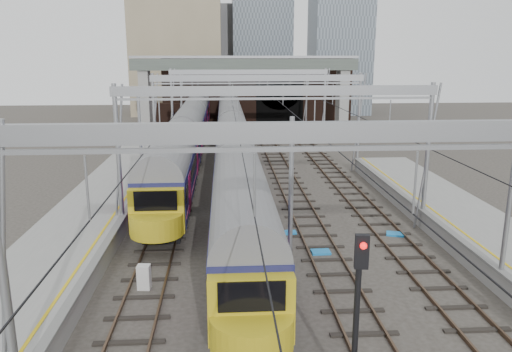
{
  "coord_description": "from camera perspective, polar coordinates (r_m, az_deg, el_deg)",
  "views": [
    {
      "loc": [
        -2.72,
        -17.7,
        9.41
      ],
      "look_at": [
        -0.87,
        10.93,
        2.4
      ],
      "focal_mm": 35.0,
      "sensor_mm": 36.0,
      "label": 1
    }
  ],
  "objects": [
    {
      "name": "city_skyline",
      "position": [
        88.68,
        -0.17,
        18.7
      ],
      "size": [
        37.5,
        27.5,
        60.0
      ],
      "color": "tan",
      "rests_on": "ground"
    },
    {
      "name": "equip_cover_a",
      "position": [
        24.75,
        7.41,
        -8.6
      ],
      "size": [
        0.93,
        0.67,
        0.11
      ],
      "primitive_type": "cube",
      "rotation": [
        0.0,
        0.0,
        0.03
      ],
      "color": "#1A7BC7",
      "rests_on": "ground"
    },
    {
      "name": "equip_cover_b",
      "position": [
        27.15,
        3.76,
        -6.46
      ],
      "size": [
        0.83,
        0.59,
        0.1
      ],
      "primitive_type": "cube",
      "rotation": [
        0.0,
        0.0,
        -0.01
      ],
      "color": "#1A7BC7",
      "rests_on": "ground"
    },
    {
      "name": "relay_cabinet",
      "position": [
        21.38,
        -12.68,
        -11.2
      ],
      "size": [
        0.55,
        0.47,
        1.03
      ],
      "primitive_type": "cube",
      "rotation": [
        0.0,
        0.0,
        -0.09
      ],
      "color": "silver",
      "rests_on": "ground"
    },
    {
      "name": "train_second",
      "position": [
        47.2,
        -7.67,
        5.13
      ],
      "size": [
        2.74,
        47.5,
        4.73
      ],
      "color": "black",
      "rests_on": "ground"
    },
    {
      "name": "train_main",
      "position": [
        44.43,
        -2.73,
        4.64
      ],
      "size": [
        2.66,
        61.57,
        4.62
      ],
      "color": "black",
      "rests_on": "ground"
    },
    {
      "name": "equip_cover_c",
      "position": [
        27.88,
        15.6,
        -6.4
      ],
      "size": [
        1.04,
        0.88,
        0.1
      ],
      "primitive_type": "cube",
      "rotation": [
        0.0,
        0.0,
        -0.32
      ],
      "color": "#1A7BC7",
      "rests_on": "ground"
    },
    {
      "name": "signal_near_left",
      "position": [
        21.51,
        -1.76,
        -3.95
      ],
      "size": [
        0.32,
        0.46,
        4.51
      ],
      "rotation": [
        0.0,
        0.0,
        0.03
      ],
      "color": "black",
      "rests_on": "ground"
    },
    {
      "name": "signal_near_centre",
      "position": [
        13.73,
        11.57,
        -13.71
      ],
      "size": [
        0.37,
        0.47,
        5.0
      ],
      "rotation": [
        0.0,
        0.0,
        -0.12
      ],
      "color": "black",
      "rests_on": "ground"
    },
    {
      "name": "retaining_wall",
      "position": [
        69.93,
        -0.32,
        9.57
      ],
      "size": [
        28.0,
        2.75,
        9.0
      ],
      "color": "black",
      "rests_on": "ground"
    },
    {
      "name": "overhead_line",
      "position": [
        39.38,
        0.28,
        9.59
      ],
      "size": [
        16.8,
        80.0,
        8.0
      ],
      "color": "gray",
      "rests_on": "ground"
    },
    {
      "name": "overbridge",
      "position": [
        63.79,
        -1.28,
        11.8
      ],
      "size": [
        28.0,
        3.0,
        9.25
      ],
      "color": "gray",
      "rests_on": "ground"
    },
    {
      "name": "ground",
      "position": [
        20.22,
        4.6,
        -14.04
      ],
      "size": [
        160.0,
        160.0,
        0.0
      ],
      "primitive_type": "plane",
      "color": "#38332D",
      "rests_on": "ground"
    },
    {
      "name": "tracks",
      "position": [
        34.12,
        1.02,
        -2.24
      ],
      "size": [
        14.4,
        80.0,
        0.22
      ],
      "color": "#4C3828",
      "rests_on": "ground"
    },
    {
      "name": "platform_left",
      "position": [
        23.28,
        -22.41,
        -9.72
      ],
      "size": [
        4.32,
        55.0,
        1.12
      ],
      "color": "gray",
      "rests_on": "ground"
    }
  ]
}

